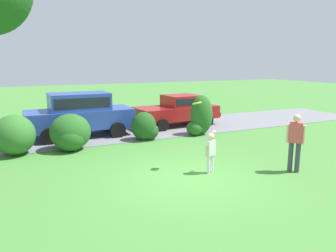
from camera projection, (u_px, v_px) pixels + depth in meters
ground_plane at (186, 179)px, 9.21m from camera, size 80.00×80.00×0.00m
driveway_strip at (117, 132)px, 15.27m from camera, size 28.00×4.40×0.02m
shrub_near_tree at (14, 135)px, 11.49m from camera, size 1.44×1.51×1.42m
shrub_centre_left at (70, 134)px, 12.08m from camera, size 1.49×1.46×1.36m
shrub_centre at (145, 128)px, 13.69m from camera, size 1.16×0.97×1.19m
shrub_centre_right at (200, 117)px, 14.63m from camera, size 1.25×0.91×1.79m
parked_sedan at (178, 109)px, 16.78m from camera, size 4.50×2.30×1.56m
parked_suv at (80, 112)px, 14.20m from camera, size 4.72×2.15×1.92m
child_thrower at (211, 150)px, 9.55m from camera, size 0.43×0.31×1.29m
frisbee at (197, 103)px, 9.76m from camera, size 0.29×0.27×0.13m
adult_onlooker at (295, 140)px, 9.62m from camera, size 0.40×0.43×1.74m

